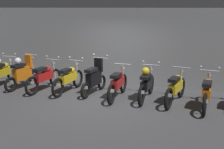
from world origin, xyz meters
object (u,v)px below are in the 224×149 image
(motorbike_slot_0, at_px, (2,72))
(motorbike_slot_8, at_px, (207,92))
(motorbike_slot_2, at_px, (44,77))
(motorbike_slot_7, at_px, (176,88))
(motorbike_slot_4, at_px, (94,78))
(motorbike_slot_3, at_px, (69,78))
(motorbike_slot_6, at_px, (147,83))
(motorbike_slot_1, at_px, (23,73))
(motorbike_slot_5, at_px, (118,83))

(motorbike_slot_0, bearing_deg, motorbike_slot_8, -0.14)
(motorbike_slot_2, distance_m, motorbike_slot_7, 4.52)
(motorbike_slot_7, bearing_deg, motorbike_slot_4, 178.56)
(motorbike_slot_3, distance_m, motorbike_slot_6, 2.71)
(motorbike_slot_1, distance_m, motorbike_slot_4, 2.72)
(motorbike_slot_0, xyz_separation_m, motorbike_slot_5, (4.52, 0.04, -0.04))
(motorbike_slot_2, relative_size, motorbike_slot_8, 1.00)
(motorbike_slot_2, bearing_deg, motorbike_slot_7, 2.02)
(motorbike_slot_6, bearing_deg, motorbike_slot_1, -177.63)
(motorbike_slot_2, xyz_separation_m, motorbike_slot_5, (2.71, 0.04, -0.00))
(motorbike_slot_3, relative_size, motorbike_slot_7, 1.01)
(motorbike_slot_7, xyz_separation_m, motorbike_slot_8, (0.90, -0.18, 0.00))
(motorbike_slot_5, bearing_deg, motorbike_slot_0, -179.44)
(motorbike_slot_4, bearing_deg, motorbike_slot_6, -1.09)
(motorbike_slot_5, relative_size, motorbike_slot_6, 1.00)
(motorbike_slot_6, bearing_deg, motorbike_slot_2, -176.94)
(motorbike_slot_1, bearing_deg, motorbike_slot_8, -0.26)
(motorbike_slot_4, relative_size, motorbike_slot_8, 0.86)
(motorbike_slot_4, xyz_separation_m, motorbike_slot_7, (2.71, -0.07, -0.04))
(motorbike_slot_7, relative_size, motorbike_slot_8, 0.99)
(motorbike_slot_0, relative_size, motorbike_slot_5, 1.00)
(motorbike_slot_2, xyz_separation_m, motorbike_slot_6, (3.61, 0.19, 0.04))
(motorbike_slot_2, relative_size, motorbike_slot_6, 1.00)
(motorbike_slot_0, xyz_separation_m, motorbike_slot_8, (7.23, -0.02, -0.04))
(motorbike_slot_3, bearing_deg, motorbike_slot_5, -1.89)
(motorbike_slot_4, bearing_deg, motorbike_slot_1, -175.34)
(motorbike_slot_1, height_order, motorbike_slot_2, motorbike_slot_1)
(motorbike_slot_0, distance_m, motorbike_slot_7, 6.33)
(motorbike_slot_0, bearing_deg, motorbike_slot_1, 0.71)
(motorbike_slot_4, xyz_separation_m, motorbike_slot_5, (0.90, -0.19, -0.04))
(motorbike_slot_4, bearing_deg, motorbike_slot_2, -172.83)
(motorbike_slot_5, bearing_deg, motorbike_slot_3, 178.11)
(motorbike_slot_0, bearing_deg, motorbike_slot_7, 1.48)
(motorbike_slot_5, relative_size, motorbike_slot_7, 1.01)
(motorbike_slot_2, distance_m, motorbike_slot_6, 3.62)
(motorbike_slot_1, xyz_separation_m, motorbike_slot_7, (5.42, 0.15, -0.08))
(motorbike_slot_4, distance_m, motorbike_slot_6, 1.80)
(motorbike_slot_0, relative_size, motorbike_slot_4, 1.16)
(motorbike_slot_1, height_order, motorbike_slot_3, motorbike_slot_1)
(motorbike_slot_3, bearing_deg, motorbike_slot_2, -173.75)
(motorbike_slot_2, xyz_separation_m, motorbike_slot_8, (5.42, -0.02, 0.00))
(motorbike_slot_1, bearing_deg, motorbike_slot_7, 1.61)
(motorbike_slot_5, bearing_deg, motorbike_slot_8, -1.29)
(motorbike_slot_7, distance_m, motorbike_slot_8, 0.92)
(motorbike_slot_2, height_order, motorbike_slot_7, motorbike_slot_2)
(motorbike_slot_3, bearing_deg, motorbike_slot_8, -1.53)
(motorbike_slot_6, relative_size, motorbike_slot_7, 1.01)
(motorbike_slot_6, bearing_deg, motorbike_slot_4, 178.91)
(motorbike_slot_0, distance_m, motorbike_slot_3, 2.72)
(motorbike_slot_1, relative_size, motorbike_slot_2, 0.86)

